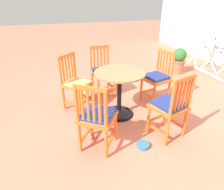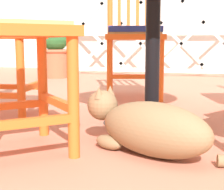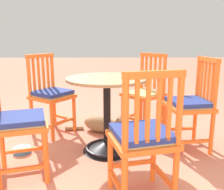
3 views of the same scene
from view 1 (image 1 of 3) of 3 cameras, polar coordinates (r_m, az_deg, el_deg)
name	(u,v)px [view 1 (image 1 of 3)]	position (r m, az deg, el deg)	size (l,w,h in m)	color
ground_plane	(123,118)	(3.14, 3.26, -6.64)	(24.00, 24.00, 0.00)	#C6755B
cafe_table	(119,99)	(3.09, 2.11, -1.07)	(0.76, 0.76, 0.73)	black
orange_chair_by_planter	(103,72)	(3.72, -2.72, 6.71)	(0.45, 0.45, 0.91)	orange
orange_chair_at_corner	(76,84)	(3.30, -10.51, 3.25)	(0.57, 0.57, 0.91)	orange
orange_chair_near_fence	(97,117)	(2.35, -4.40, -6.42)	(0.56, 0.56, 0.91)	orange
orange_chair_tucked_in	(170,107)	(2.66, 16.45, -3.28)	(0.50, 0.50, 0.91)	orange
orange_chair_facing_out	(157,78)	(3.52, 12.92, 4.81)	(0.49, 0.49, 0.91)	orange
tabby_cat	(90,115)	(3.04, -6.50, -5.92)	(0.72, 0.38, 0.23)	#8E704C
terracotta_planter	(179,60)	(5.10, 18.86, 9.56)	(0.32, 0.32, 0.62)	#B25B3D
pet_water_bowl	(143,145)	(2.62, 8.94, -14.21)	(0.17, 0.17, 0.05)	teal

